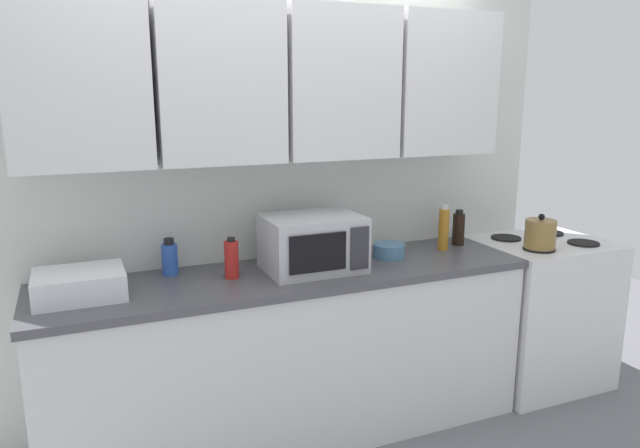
{
  "coord_description": "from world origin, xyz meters",
  "views": [
    {
      "loc": [
        -0.98,
        -2.98,
        1.78
      ],
      "look_at": [
        0.18,
        -0.25,
        1.12
      ],
      "focal_mm": 33.13,
      "sensor_mm": 36.0,
      "label": 1
    }
  ],
  "objects_px": {
    "microwave": "(313,243)",
    "bowl_ceramic_small": "(389,251)",
    "dish_rack": "(80,285)",
    "bottle_amber_vinegar": "(444,228)",
    "bottle_red_sauce": "(232,259)",
    "bottle_blue_cleaner": "(170,258)",
    "bottle_soy_dark": "(459,229)",
    "stove_range": "(538,311)",
    "kettle": "(540,234)"
  },
  "relations": [
    {
      "from": "bottle_blue_cleaner",
      "to": "bowl_ceramic_small",
      "type": "xyz_separation_m",
      "value": [
        1.15,
        -0.15,
        -0.05
      ]
    },
    {
      "from": "dish_rack",
      "to": "bottle_red_sauce",
      "type": "height_order",
      "value": "bottle_red_sauce"
    },
    {
      "from": "dish_rack",
      "to": "bottle_soy_dark",
      "type": "relative_size",
      "value": 1.81
    },
    {
      "from": "microwave",
      "to": "bowl_ceramic_small",
      "type": "height_order",
      "value": "microwave"
    },
    {
      "from": "microwave",
      "to": "bottle_red_sauce",
      "type": "relative_size",
      "value": 2.37
    },
    {
      "from": "bottle_amber_vinegar",
      "to": "bowl_ceramic_small",
      "type": "distance_m",
      "value": 0.37
    },
    {
      "from": "bottle_blue_cleaner",
      "to": "bowl_ceramic_small",
      "type": "bearing_deg",
      "value": -7.31
    },
    {
      "from": "kettle",
      "to": "bottle_amber_vinegar",
      "type": "relative_size",
      "value": 0.75
    },
    {
      "from": "kettle",
      "to": "bottle_red_sauce",
      "type": "xyz_separation_m",
      "value": [
        -1.76,
        0.18,
        0.0
      ]
    },
    {
      "from": "microwave",
      "to": "bottle_red_sauce",
      "type": "xyz_separation_m",
      "value": [
        -0.41,
        0.03,
        -0.05
      ]
    },
    {
      "from": "bottle_blue_cleaner",
      "to": "bowl_ceramic_small",
      "type": "relative_size",
      "value": 1.06
    },
    {
      "from": "stove_range",
      "to": "dish_rack",
      "type": "relative_size",
      "value": 2.4
    },
    {
      "from": "bottle_blue_cleaner",
      "to": "bottle_amber_vinegar",
      "type": "distance_m",
      "value": 1.52
    },
    {
      "from": "bottle_soy_dark",
      "to": "bottle_red_sauce",
      "type": "distance_m",
      "value": 1.4
    },
    {
      "from": "bottle_amber_vinegar",
      "to": "dish_rack",
      "type": "bearing_deg",
      "value": -178.24
    },
    {
      "from": "bottle_red_sauce",
      "to": "bowl_ceramic_small",
      "type": "relative_size",
      "value": 1.16
    },
    {
      "from": "kettle",
      "to": "bottle_red_sauce",
      "type": "bearing_deg",
      "value": 174.31
    },
    {
      "from": "dish_rack",
      "to": "bottle_blue_cleaner",
      "type": "relative_size",
      "value": 2.06
    },
    {
      "from": "bowl_ceramic_small",
      "to": "microwave",
      "type": "bearing_deg",
      "value": -173.21
    },
    {
      "from": "kettle",
      "to": "stove_range",
      "type": "bearing_deg",
      "value": 39.47
    },
    {
      "from": "kettle",
      "to": "microwave",
      "type": "distance_m",
      "value": 1.35
    },
    {
      "from": "microwave",
      "to": "bowl_ceramic_small",
      "type": "bearing_deg",
      "value": 6.79
    },
    {
      "from": "stove_range",
      "to": "bowl_ceramic_small",
      "type": "xyz_separation_m",
      "value": [
        -1.04,
        0.06,
        0.49
      ]
    },
    {
      "from": "stove_range",
      "to": "microwave",
      "type": "xyz_separation_m",
      "value": [
        -1.51,
        0.01,
        0.59
      ]
    },
    {
      "from": "stove_range",
      "to": "kettle",
      "type": "distance_m",
      "value": 0.59
    },
    {
      "from": "bottle_soy_dark",
      "to": "dish_rack",
      "type": "bearing_deg",
      "value": -176.67
    },
    {
      "from": "stove_range",
      "to": "bowl_ceramic_small",
      "type": "distance_m",
      "value": 1.15
    },
    {
      "from": "microwave",
      "to": "bottle_amber_vinegar",
      "type": "relative_size",
      "value": 1.8
    },
    {
      "from": "bottle_red_sauce",
      "to": "bottle_blue_cleaner",
      "type": "bearing_deg",
      "value": 146.71
    },
    {
      "from": "bottle_blue_cleaner",
      "to": "bottle_soy_dark",
      "type": "bearing_deg",
      "value": -2.37
    },
    {
      "from": "bottle_soy_dark",
      "to": "bottle_red_sauce",
      "type": "bearing_deg",
      "value": -175.65
    },
    {
      "from": "bottle_soy_dark",
      "to": "bottle_amber_vinegar",
      "type": "bearing_deg",
      "value": -157.36
    },
    {
      "from": "dish_rack",
      "to": "bowl_ceramic_small",
      "type": "height_order",
      "value": "dish_rack"
    },
    {
      "from": "stove_range",
      "to": "bowl_ceramic_small",
      "type": "relative_size",
      "value": 5.22
    },
    {
      "from": "stove_range",
      "to": "bottle_red_sauce",
      "type": "xyz_separation_m",
      "value": [
        -1.93,
        0.04,
        0.54
      ]
    },
    {
      "from": "microwave",
      "to": "bottle_amber_vinegar",
      "type": "height_order",
      "value": "microwave"
    },
    {
      "from": "bottle_blue_cleaner",
      "to": "bottle_soy_dark",
      "type": "distance_m",
      "value": 1.67
    },
    {
      "from": "bottle_amber_vinegar",
      "to": "bowl_ceramic_small",
      "type": "relative_size",
      "value": 1.52
    },
    {
      "from": "dish_rack",
      "to": "bottle_red_sauce",
      "type": "bearing_deg",
      "value": 1.26
    },
    {
      "from": "bottle_blue_cleaner",
      "to": "microwave",
      "type": "bearing_deg",
      "value": -16.72
    },
    {
      "from": "microwave",
      "to": "bottle_blue_cleaner",
      "type": "distance_m",
      "value": 0.71
    },
    {
      "from": "stove_range",
      "to": "microwave",
      "type": "distance_m",
      "value": 1.62
    },
    {
      "from": "bottle_blue_cleaner",
      "to": "kettle",
      "type": "bearing_deg",
      "value": -9.83
    },
    {
      "from": "microwave",
      "to": "bottle_amber_vinegar",
      "type": "xyz_separation_m",
      "value": [
        0.84,
        0.07,
        -0.01
      ]
    },
    {
      "from": "bottle_soy_dark",
      "to": "bottle_red_sauce",
      "type": "xyz_separation_m",
      "value": [
        -1.4,
        -0.11,
        -0.0
      ]
    },
    {
      "from": "dish_rack",
      "to": "bottle_amber_vinegar",
      "type": "distance_m",
      "value": 1.94
    },
    {
      "from": "kettle",
      "to": "dish_rack",
      "type": "height_order",
      "value": "kettle"
    },
    {
      "from": "kettle",
      "to": "dish_rack",
      "type": "distance_m",
      "value": 2.45
    },
    {
      "from": "dish_rack",
      "to": "bottle_amber_vinegar",
      "type": "height_order",
      "value": "bottle_amber_vinegar"
    },
    {
      "from": "bottle_soy_dark",
      "to": "microwave",
      "type": "bearing_deg",
      "value": -172.17
    }
  ]
}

